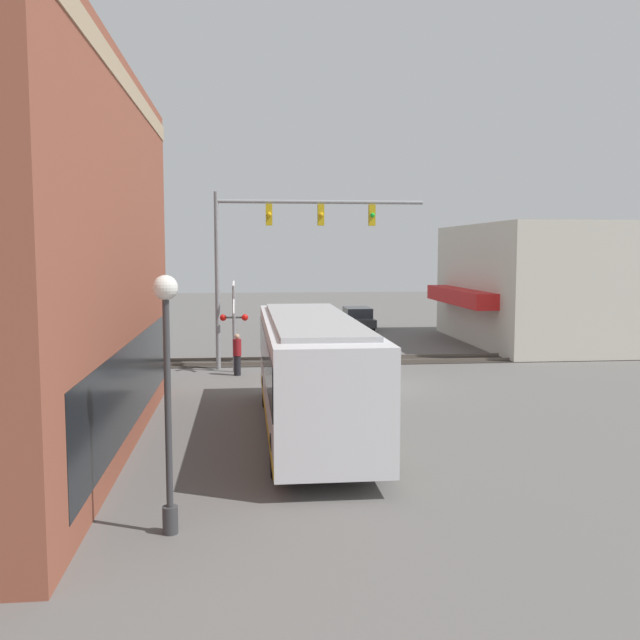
{
  "coord_description": "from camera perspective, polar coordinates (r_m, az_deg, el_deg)",
  "views": [
    {
      "loc": [
        -26.15,
        4.61,
        5.08
      ],
      "look_at": [
        3.05,
        1.53,
        2.21
      ],
      "focal_mm": 40.0,
      "sensor_mm": 36.0,
      "label": 1
    }
  ],
  "objects": [
    {
      "name": "pedestrian_near_bus",
      "position": [
        22.84,
        3.34,
        -4.89
      ],
      "size": [
        0.34,
        0.34,
        1.81
      ],
      "color": "#2D3351",
      "rests_on": "ground"
    },
    {
      "name": "rail_track_near",
      "position": [
        32.87,
        2.12,
        -3.25
      ],
      "size": [
        2.6,
        60.0,
        0.15
      ],
      "color": "#332D28",
      "rests_on": "ground"
    },
    {
      "name": "shop_building",
      "position": [
        40.82,
        17.31,
        2.73
      ],
      "size": [
        13.15,
        9.34,
        6.47
      ],
      "color": "beige",
      "rests_on": "ground"
    },
    {
      "name": "pedestrian_at_crossing",
      "position": [
        29.19,
        -6.64,
        -2.74
      ],
      "size": [
        0.34,
        0.34,
        1.71
      ],
      "color": "black",
      "rests_on": "ground"
    },
    {
      "name": "city_bus",
      "position": [
        19.82,
        -0.69,
        -3.93
      ],
      "size": [
        11.3,
        2.59,
        3.26
      ],
      "color": "silver",
      "rests_on": "ground"
    },
    {
      "name": "crossing_signal",
      "position": [
        29.84,
        -6.89,
        0.2
      ],
      "size": [
        1.41,
        1.18,
        3.81
      ],
      "color": "gray",
      "rests_on": "ground"
    },
    {
      "name": "parked_car_black",
      "position": [
        46.25,
        2.98,
        0.1
      ],
      "size": [
        4.54,
        1.82,
        1.41
      ],
      "color": "black",
      "rests_on": "ground"
    },
    {
      "name": "ground_plane",
      "position": [
        27.04,
        3.93,
        -5.25
      ],
      "size": [
        120.0,
        120.0,
        0.0
      ],
      "primitive_type": "plane",
      "color": "#605E5B"
    },
    {
      "name": "parked_car_grey",
      "position": [
        38.23,
        0.65,
        -0.98
      ],
      "size": [
        4.22,
        1.82,
        1.54
      ],
      "color": "slate",
      "rests_on": "ground"
    },
    {
      "name": "traffic_signal_gantry",
      "position": [
        30.54,
        -3.18,
        6.64
      ],
      "size": [
        0.42,
        8.94,
        7.54
      ],
      "color": "gray",
      "rests_on": "ground"
    },
    {
      "name": "streetlamp",
      "position": [
        12.89,
        -12.12,
        -4.79
      ],
      "size": [
        0.44,
        0.44,
        4.66
      ],
      "color": "#38383A",
      "rests_on": "ground"
    }
  ]
}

